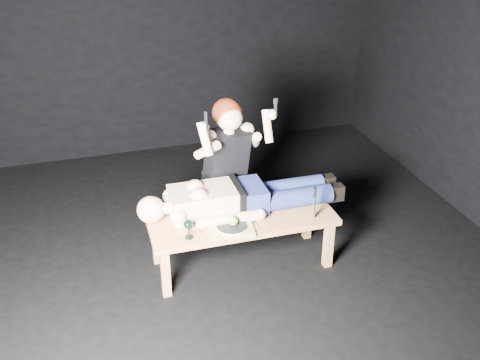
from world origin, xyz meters
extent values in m
plane|color=black|center=(0.00, 0.00, 0.00)|extent=(5.00, 5.00, 0.00)
plane|color=black|center=(0.00, 2.50, 1.50)|extent=(5.00, 0.00, 5.00)
cube|color=#BF8047|center=(0.28, 0.06, 0.23)|extent=(1.47, 0.56, 0.45)
cube|color=tan|center=(0.15, -0.10, 0.46)|extent=(0.36, 0.28, 0.02)
cylinder|color=white|center=(0.15, -0.10, 0.48)|extent=(0.25, 0.25, 0.02)
sphere|color=#539622|center=(0.17, -0.09, 0.52)|extent=(0.07, 0.07, 0.07)
cube|color=#B2B2B7|center=(-0.08, -0.10, 0.45)|extent=(0.02, 0.16, 0.01)
cube|color=#B2B2B7|center=(0.35, -0.08, 0.45)|extent=(0.02, 0.16, 0.01)
cube|color=#B2B2B7|center=(0.28, -0.02, 0.45)|extent=(0.14, 0.10, 0.01)
camera|label=1|loc=(-0.86, -3.61, 2.82)|focal=43.09mm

